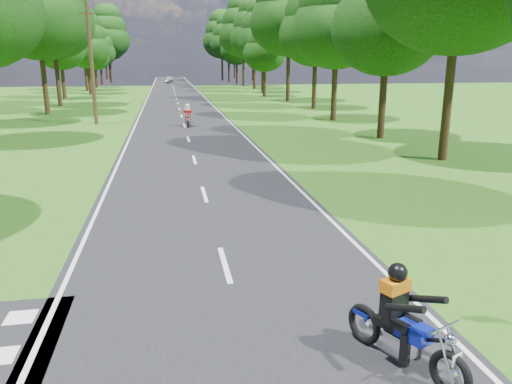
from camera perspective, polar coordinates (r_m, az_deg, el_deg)
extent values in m
plane|color=#2C5B14|center=(9.36, -2.14, -13.14)|extent=(160.00, 160.00, 0.00)
cube|color=black|center=(58.36, -9.07, 10.47)|extent=(7.00, 140.00, 0.02)
cube|color=silver|center=(11.14, -3.58, -8.24)|extent=(0.12, 2.00, 0.01)
cube|color=silver|center=(16.80, -5.92, -0.24)|extent=(0.12, 2.00, 0.01)
cube|color=silver|center=(22.64, -7.07, 3.69)|extent=(0.12, 2.00, 0.01)
cube|color=silver|center=(28.54, -7.74, 6.00)|extent=(0.12, 2.00, 0.01)
cube|color=silver|center=(34.48, -8.19, 7.52)|extent=(0.12, 2.00, 0.01)
cube|color=silver|center=(40.43, -8.51, 8.59)|extent=(0.12, 2.00, 0.01)
cube|color=silver|center=(46.40, -8.74, 9.38)|extent=(0.12, 2.00, 0.01)
cube|color=silver|center=(52.38, -8.93, 10.00)|extent=(0.12, 2.00, 0.01)
cube|color=silver|center=(58.36, -9.07, 10.48)|extent=(0.12, 2.00, 0.01)
cube|color=silver|center=(64.34, -9.19, 10.88)|extent=(0.12, 2.00, 0.01)
cube|color=silver|center=(70.33, -9.29, 11.21)|extent=(0.12, 2.00, 0.01)
cube|color=silver|center=(76.31, -9.37, 11.49)|extent=(0.12, 2.00, 0.01)
cube|color=silver|center=(82.30, -9.45, 11.72)|extent=(0.12, 2.00, 0.01)
cube|color=silver|center=(88.30, -9.51, 11.93)|extent=(0.12, 2.00, 0.01)
cube|color=silver|center=(94.29, -9.56, 12.11)|extent=(0.12, 2.00, 0.01)
cube|color=silver|center=(100.28, -9.61, 12.27)|extent=(0.12, 2.00, 0.01)
cube|color=silver|center=(106.28, -9.65, 12.41)|extent=(0.12, 2.00, 0.01)
cube|color=silver|center=(112.27, -9.69, 12.53)|extent=(0.12, 2.00, 0.01)
cube|color=silver|center=(118.27, -9.73, 12.64)|extent=(0.12, 2.00, 0.01)
cube|color=silver|center=(124.26, -9.76, 12.74)|extent=(0.12, 2.00, 0.01)
cube|color=silver|center=(58.39, -12.36, 10.33)|extent=(0.10, 140.00, 0.01)
cube|color=silver|center=(58.51, -5.79, 10.60)|extent=(0.10, 140.00, 0.01)
cube|color=silver|center=(9.92, -25.30, -12.81)|extent=(0.50, 0.50, 0.01)
cylinder|color=black|center=(44.90, -22.96, 10.95)|extent=(0.40, 0.40, 4.32)
ellipsoid|color=black|center=(44.95, -23.68, 17.70)|extent=(7.56, 7.56, 6.42)
cylinder|color=black|center=(52.32, -21.67, 11.53)|extent=(0.40, 0.40, 4.40)
ellipsoid|color=black|center=(52.37, -22.26, 17.44)|extent=(7.71, 7.71, 6.55)
cylinder|color=black|center=(62.10, -21.13, 11.41)|extent=(0.40, 0.40, 3.20)
ellipsoid|color=black|center=(62.05, -21.48, 15.03)|extent=(5.60, 5.60, 4.76)
ellipsoid|color=black|center=(62.09, -21.63, 16.46)|extent=(4.80, 4.80, 4.08)
ellipsoid|color=black|center=(62.18, -21.77, 17.89)|extent=(3.60, 3.60, 3.06)
cylinder|color=black|center=(69.07, -18.46, 11.91)|extent=(0.40, 0.40, 3.22)
ellipsoid|color=black|center=(69.02, -18.74, 15.19)|extent=(5.64, 5.64, 4.79)
ellipsoid|color=black|center=(69.07, -18.85, 16.48)|extent=(4.83, 4.83, 4.11)
ellipsoid|color=black|center=(69.15, -18.97, 17.78)|extent=(3.62, 3.62, 3.08)
cylinder|color=black|center=(76.96, -18.83, 12.26)|extent=(0.40, 0.40, 3.61)
ellipsoid|color=black|center=(76.94, -19.12, 15.56)|extent=(6.31, 6.31, 5.37)
ellipsoid|color=black|center=(77.00, -19.23, 16.86)|extent=(5.41, 5.41, 4.60)
ellipsoid|color=black|center=(77.10, -19.35, 18.16)|extent=(4.06, 4.06, 3.45)
cylinder|color=black|center=(84.67, -17.79, 12.20)|extent=(0.40, 0.40, 2.67)
ellipsoid|color=black|center=(84.62, -17.97, 14.42)|extent=(4.67, 4.67, 3.97)
ellipsoid|color=black|center=(84.63, -18.04, 15.29)|extent=(4.00, 4.00, 3.40)
ellipsoid|color=black|center=(84.66, -18.12, 16.17)|extent=(3.00, 3.00, 2.55)
cylinder|color=black|center=(93.78, -17.23, 12.57)|extent=(0.40, 0.40, 3.09)
ellipsoid|color=black|center=(93.74, -17.42, 14.89)|extent=(5.40, 5.40, 4.59)
ellipsoid|color=black|center=(93.77, -17.49, 15.81)|extent=(4.63, 4.63, 3.93)
ellipsoid|color=black|center=(93.82, -17.56, 16.72)|extent=(3.47, 3.47, 2.95)
cylinder|color=black|center=(100.13, -16.27, 13.16)|extent=(0.40, 0.40, 4.48)
ellipsoid|color=black|center=(100.16, -16.51, 16.30)|extent=(7.84, 7.84, 6.66)
ellipsoid|color=black|center=(100.26, -16.60, 17.55)|extent=(6.72, 6.72, 5.71)
ellipsoid|color=black|center=(100.41, -16.70, 18.79)|extent=(5.04, 5.04, 4.28)
cylinder|color=black|center=(109.17, -16.34, 13.15)|extent=(0.40, 0.40, 4.09)
ellipsoid|color=black|center=(109.18, -16.54, 15.79)|extent=(7.16, 7.16, 6.09)
ellipsoid|color=black|center=(109.25, -16.62, 16.83)|extent=(6.14, 6.14, 5.22)
ellipsoid|color=black|center=(109.35, -16.70, 17.88)|extent=(4.61, 4.61, 3.92)
cylinder|color=black|center=(23.83, 20.98, 8.87)|extent=(0.40, 0.40, 4.56)
cylinder|color=black|center=(29.56, 14.21, 9.36)|extent=(0.40, 0.40, 3.49)
ellipsoid|color=black|center=(29.49, 14.77, 17.70)|extent=(6.12, 6.12, 5.20)
cylinder|color=black|center=(37.86, 8.90, 10.92)|extent=(0.40, 0.40, 3.69)
ellipsoid|color=black|center=(37.82, 9.19, 17.80)|extent=(6.46, 6.46, 5.49)
ellipsoid|color=black|center=(37.96, 9.31, 20.51)|extent=(5.54, 5.54, 4.71)
cylinder|color=black|center=(46.60, 6.68, 11.76)|extent=(0.40, 0.40, 3.74)
ellipsoid|color=black|center=(46.57, 6.85, 17.42)|extent=(6.55, 6.55, 5.57)
ellipsoid|color=black|center=(46.69, 6.93, 19.66)|extent=(5.62, 5.62, 4.77)
cylinder|color=black|center=(54.47, 3.68, 12.75)|extent=(0.40, 0.40, 4.64)
ellipsoid|color=black|center=(54.55, 3.78, 18.76)|extent=(8.12, 8.12, 6.91)
cylinder|color=black|center=(61.29, 0.96, 12.21)|extent=(0.40, 0.40, 2.91)
ellipsoid|color=black|center=(61.22, 0.98, 15.56)|extent=(5.09, 5.09, 4.33)
ellipsoid|color=black|center=(61.25, 0.98, 16.88)|extent=(4.36, 4.36, 3.71)
ellipsoid|color=black|center=(61.32, 0.99, 18.21)|extent=(3.27, 3.27, 2.78)
cylinder|color=black|center=(68.84, 0.77, 12.92)|extent=(0.40, 0.40, 3.88)
ellipsoid|color=black|center=(68.83, 0.79, 16.89)|extent=(6.78, 6.78, 5.77)
ellipsoid|color=black|center=(68.92, 0.79, 18.46)|extent=(5.81, 5.81, 4.94)
ellipsoid|color=black|center=(69.06, 0.80, 20.03)|extent=(4.36, 4.36, 3.71)
cylinder|color=black|center=(77.22, -0.19, 13.25)|extent=(0.40, 0.40, 4.18)
ellipsoid|color=black|center=(77.24, -0.19, 17.07)|extent=(7.31, 7.31, 6.21)
ellipsoid|color=black|center=(77.34, -0.19, 18.58)|extent=(6.27, 6.27, 5.33)
ellipsoid|color=black|center=(77.49, -0.19, 20.08)|extent=(4.70, 4.70, 4.00)
cylinder|color=black|center=(86.01, -1.44, 13.58)|extent=(0.40, 0.40, 4.63)
ellipsoid|color=black|center=(86.06, -1.46, 17.37)|extent=(8.11, 8.11, 6.89)
ellipsoid|color=black|center=(86.18, -1.47, 18.88)|extent=(6.95, 6.95, 5.91)
ellipsoid|color=black|center=(86.37, -1.49, 20.37)|extent=(5.21, 5.21, 4.43)
cylinder|color=black|center=(93.22, -2.20, 13.29)|extent=(0.40, 0.40, 3.36)
ellipsoid|color=black|center=(93.19, -2.22, 15.83)|extent=(5.88, 5.88, 5.00)
ellipsoid|color=black|center=(93.23, -2.23, 16.84)|extent=(5.04, 5.04, 4.29)
ellipsoid|color=black|center=(93.30, -2.25, 17.84)|extent=(3.78, 3.78, 3.21)
cylinder|color=black|center=(100.30, -3.10, 13.60)|extent=(0.40, 0.40, 4.09)
ellipsoid|color=black|center=(100.31, -3.15, 16.48)|extent=(7.15, 7.15, 6.08)
ellipsoid|color=black|center=(100.38, -3.16, 17.61)|extent=(6.13, 6.13, 5.21)
ellipsoid|color=black|center=(100.49, -3.18, 18.75)|extent=(4.60, 4.60, 3.91)
cylinder|color=black|center=(107.95, -3.87, 13.79)|extent=(0.40, 0.40, 4.48)
ellipsoid|color=black|center=(107.98, -3.92, 16.72)|extent=(7.84, 7.84, 6.66)
ellipsoid|color=black|center=(108.07, -3.95, 17.88)|extent=(6.72, 6.72, 5.71)
ellipsoid|color=black|center=(108.20, -3.97, 19.03)|extent=(5.04, 5.04, 4.28)
cylinder|color=black|center=(118.91, -16.71, 13.17)|extent=(0.40, 0.40, 3.84)
ellipsoid|color=black|center=(118.90, -16.88, 15.44)|extent=(6.72, 6.72, 5.71)
ellipsoid|color=black|center=(118.95, -16.95, 16.34)|extent=(5.76, 5.76, 4.90)
ellipsoid|color=black|center=(119.03, -17.02, 17.24)|extent=(4.32, 4.32, 3.67)
cylinder|color=black|center=(121.28, -2.47, 13.86)|extent=(0.40, 0.40, 4.16)
ellipsoid|color=black|center=(121.29, -2.50, 16.28)|extent=(7.28, 7.28, 6.19)
ellipsoid|color=black|center=(121.35, -2.51, 17.24)|extent=(6.24, 6.24, 5.30)
ellipsoid|color=black|center=(121.45, -2.52, 18.19)|extent=(4.68, 4.68, 3.98)
cylinder|color=black|center=(104.28, -18.72, 12.76)|extent=(0.40, 0.40, 3.52)
ellipsoid|color=black|center=(104.26, -18.92, 15.13)|extent=(6.16, 6.16, 5.24)
ellipsoid|color=black|center=(104.31, -19.00, 16.07)|extent=(5.28, 5.28, 4.49)
ellipsoid|color=black|center=(104.38, -19.09, 17.01)|extent=(3.96, 3.96, 3.37)
cylinder|color=black|center=(107.73, -0.36, 13.82)|extent=(0.40, 0.40, 4.48)
ellipsoid|color=black|center=(107.76, -0.37, 16.75)|extent=(7.84, 7.84, 6.66)
ellipsoid|color=black|center=(107.85, -0.37, 17.91)|extent=(6.72, 6.72, 5.71)
ellipsoid|color=black|center=(107.99, -0.37, 19.07)|extent=(5.04, 5.04, 4.28)
cylinder|color=#382616|center=(36.51, -18.27, 13.61)|extent=(0.26, 0.26, 8.00)
cube|color=#382616|center=(36.63, -18.71, 18.76)|extent=(1.20, 0.10, 0.10)
imported|color=silver|center=(98.17, -9.85, 12.57)|extent=(1.61, 3.79, 1.28)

